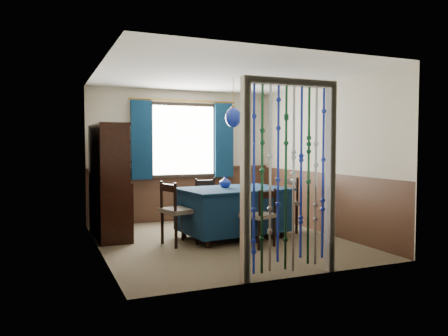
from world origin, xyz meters
name	(u,v)px	position (x,y,z in m)	size (l,w,h in m)	color
floor	(222,241)	(0.00, 0.00, 0.00)	(4.00, 4.00, 0.00)	brown
ceiling	(222,75)	(0.00, 0.00, 2.50)	(4.00, 4.00, 0.00)	silver
wall_back	(183,156)	(0.00, 2.00, 1.25)	(3.60, 3.60, 0.00)	#BDB49B
wall_front	(293,164)	(0.00, -2.00, 1.25)	(3.60, 3.60, 0.00)	#BDB49B
wall_left	(99,160)	(-1.80, 0.00, 1.25)	(4.00, 4.00, 0.00)	#BDB49B
wall_right	(322,158)	(1.80, 0.00, 1.25)	(4.00, 4.00, 0.00)	#BDB49B
wainscot_back	(183,195)	(0.00, 1.99, 0.50)	(3.60, 3.60, 0.00)	#432819
wainscot_front	(291,232)	(0.00, -1.99, 0.50)	(3.60, 3.60, 0.00)	#432819
wainscot_left	(101,216)	(-1.79, 0.00, 0.50)	(4.00, 4.00, 0.00)	#432819
wainscot_right	(321,202)	(1.79, 0.00, 0.50)	(4.00, 4.00, 0.00)	#432819
window	(183,140)	(0.00, 1.95, 1.55)	(1.32, 0.12, 1.42)	black
doorway	(290,182)	(0.00, -1.94, 1.05)	(1.16, 0.12, 2.18)	silver
dining_table	(233,209)	(0.24, 0.14, 0.45)	(1.75, 1.30, 0.78)	#0C243E
chair_near	(260,216)	(0.35, -0.57, 0.45)	(0.53, 0.52, 0.84)	black
chair_far	(210,203)	(0.12, 0.86, 0.47)	(0.50, 0.49, 0.88)	black
chair_left	(178,211)	(-0.70, 0.02, 0.49)	(0.55, 0.56, 0.93)	black
chair_right	(283,203)	(1.18, 0.21, 0.49)	(0.44, 0.46, 0.93)	black
sideboard	(109,198)	(-1.54, 0.99, 0.62)	(0.50, 1.38, 1.79)	black
pendant_lamp	(233,117)	(0.24, 0.14, 1.89)	(0.25, 0.25, 0.77)	olive
vase_table	(225,182)	(0.15, 0.25, 0.87)	(0.17, 0.17, 0.17)	navy
bowl_shelf	(115,159)	(-1.48, 0.66, 1.25)	(0.24, 0.24, 0.06)	beige
vase_sideboard	(109,174)	(-1.48, 1.36, 0.98)	(0.17, 0.17, 0.18)	beige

